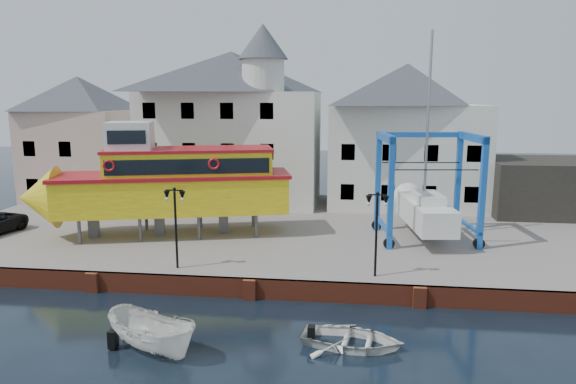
# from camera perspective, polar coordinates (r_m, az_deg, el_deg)

# --- Properties ---
(ground) EXTENTS (140.00, 140.00, 0.00)m
(ground) POSITION_cam_1_polar(r_m,az_deg,el_deg) (25.42, -4.25, -11.77)
(ground) COLOR black
(ground) RESTS_ON ground
(hardstanding) EXTENTS (44.00, 22.00, 1.00)m
(hardstanding) POSITION_cam_1_polar(r_m,az_deg,el_deg) (35.56, -0.82, -4.34)
(hardstanding) COLOR slate
(hardstanding) RESTS_ON ground
(quay_wall) EXTENTS (44.00, 0.47, 1.00)m
(quay_wall) POSITION_cam_1_polar(r_m,az_deg,el_deg) (25.33, -4.22, -10.63)
(quay_wall) COLOR maroon
(quay_wall) RESTS_ON ground
(building_pink) EXTENTS (8.00, 7.00, 10.30)m
(building_pink) POSITION_cam_1_polar(r_m,az_deg,el_deg) (47.02, -21.99, 5.53)
(building_pink) COLOR #C5A398
(building_pink) RESTS_ON hardstanding
(building_white_main) EXTENTS (14.00, 8.30, 14.00)m
(building_white_main) POSITION_cam_1_polar(r_m,az_deg,el_deg) (42.59, -6.04, 7.40)
(building_white_main) COLOR silver
(building_white_main) RESTS_ON hardstanding
(building_white_right) EXTENTS (12.00, 8.00, 11.20)m
(building_white_right) POSITION_cam_1_polar(r_m,az_deg,el_deg) (42.37, 12.89, 6.17)
(building_white_right) COLOR silver
(building_white_right) RESTS_ON hardstanding
(shed_dark) EXTENTS (8.00, 7.00, 4.00)m
(shed_dark) POSITION_cam_1_polar(r_m,az_deg,el_deg) (43.05, 26.32, 0.58)
(shed_dark) COLOR black
(shed_dark) RESTS_ON hardstanding
(lamp_post_left) EXTENTS (1.12, 0.32, 4.20)m
(lamp_post_left) POSITION_cam_1_polar(r_m,az_deg,el_deg) (26.33, -12.44, -1.68)
(lamp_post_left) COLOR black
(lamp_post_left) RESTS_ON hardstanding
(lamp_post_right) EXTENTS (1.12, 0.32, 4.20)m
(lamp_post_right) POSITION_cam_1_polar(r_m,az_deg,el_deg) (24.89, 9.86, -2.29)
(lamp_post_right) COLOR black
(lamp_post_right) RESTS_ON hardstanding
(tour_boat) EXTENTS (16.84, 7.94, 7.14)m
(tour_boat) POSITION_cam_1_polar(r_m,az_deg,el_deg) (32.96, -14.20, 1.02)
(tour_boat) COLOR #59595E
(tour_boat) RESTS_ON hardstanding
(travel_lift) EXTENTS (6.32, 8.44, 12.47)m
(travel_lift) POSITION_cam_1_polar(r_m,az_deg,el_deg) (33.10, 14.72, -1.22)
(travel_lift) COLOR #12559D
(travel_lift) RESTS_ON hardstanding
(motorboat_a) EXTENTS (4.70, 3.50, 1.71)m
(motorboat_a) POSITION_cam_1_polar(r_m,az_deg,el_deg) (21.29, -14.76, -16.74)
(motorboat_a) COLOR white
(motorboat_a) RESTS_ON ground
(motorboat_b) EXTENTS (4.38, 3.42, 0.83)m
(motorboat_b) POSITION_cam_1_polar(r_m,az_deg,el_deg) (21.16, 7.12, -16.64)
(motorboat_b) COLOR white
(motorboat_b) RESTS_ON ground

